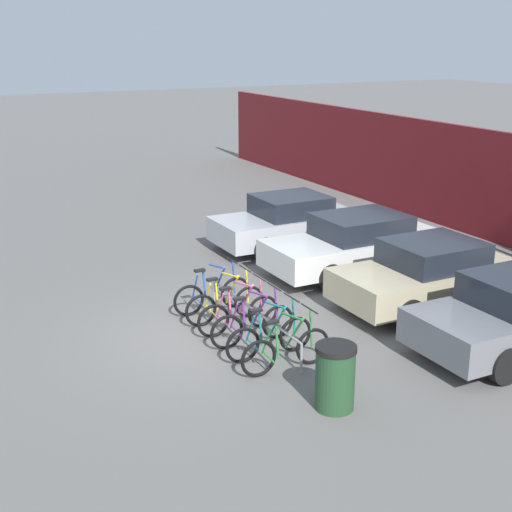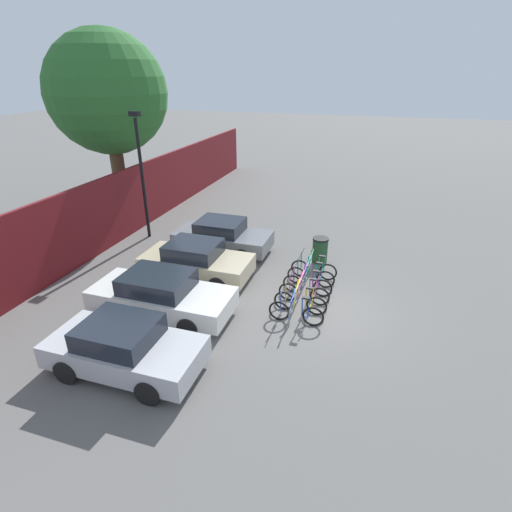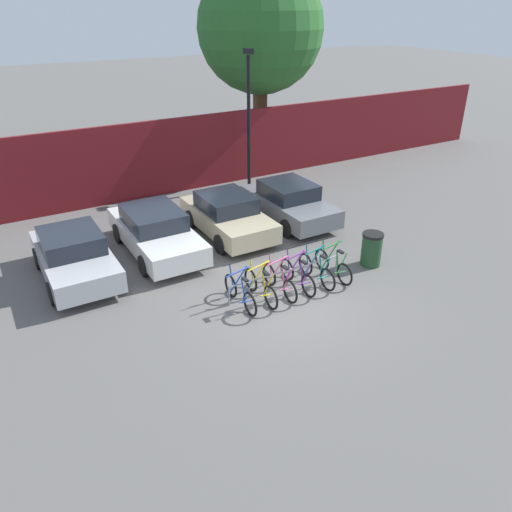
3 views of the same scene
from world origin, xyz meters
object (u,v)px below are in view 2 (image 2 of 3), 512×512
object	(u,v)px
car_silver	(124,347)
tree_behind_hoarding	(107,94)
bike_rack	(301,285)
bicycle_yellow	(300,302)
car_white	(161,295)
car_grey	(222,236)
bicycle_teal	(311,276)
trash_bin	(320,250)
bicycle_purple	(307,285)
bicycle_green	(314,269)
car_beige	(196,261)
bicycle_blue	(296,312)
bicycle_pink	(304,293)
lamp_post	(141,170)

from	to	relation	value
car_silver	tree_behind_hoarding	distance (m)	13.57
bike_rack	bicycle_yellow	xyz separation A→B (m)	(-0.90, -0.15, -0.11)
car_white	car_grey	world-z (taller)	same
car_white	car_grey	size ratio (longest dim) A/B	1.12
bicycle_teal	trash_bin	xyz separation A→B (m)	(2.03, 0.02, 0.14)
bicycle_purple	bicycle_green	xyz separation A→B (m)	(1.23, 0.00, 0.00)
car_beige	tree_behind_hoarding	distance (m)	9.96
bike_rack	car_white	xyz separation A→B (m)	(-2.28, 3.97, 0.21)
bicycle_purple	trash_bin	world-z (taller)	bicycle_purple
bicycle_purple	car_silver	distance (m)	6.34
bike_rack	car_white	world-z (taller)	car_white
car_silver	car_beige	bearing A→B (deg)	4.81
bicycle_green	car_silver	distance (m)	7.37
bicycle_green	car_silver	world-z (taller)	car_silver
car_white	car_grey	xyz separation A→B (m)	(4.99, -0.03, -0.00)
bicycle_blue	bicycle_green	bearing A→B (deg)	2.09
bicycle_pink	tree_behind_hoarding	bearing A→B (deg)	62.03
car_beige	trash_bin	xyz separation A→B (m)	(2.71, -4.11, -0.17)
bicycle_pink	bicycle_teal	size ratio (longest dim) A/B	1.00
bicycle_teal	lamp_post	xyz separation A→B (m)	(2.34, 7.97, 2.71)
bicycle_blue	car_white	distance (m)	4.20
bicycle_teal	bicycle_purple	bearing A→B (deg)	-178.44
bicycle_teal	lamp_post	world-z (taller)	lamp_post
bicycle_yellow	car_grey	world-z (taller)	car_grey
lamp_post	car_grey	bearing A→B (deg)	-98.06
bicycle_yellow	lamp_post	distance (m)	9.40
bicycle_yellow	bicycle_pink	size ratio (longest dim) A/B	1.00
bicycle_blue	bicycle_purple	world-z (taller)	same
bicycle_pink	bicycle_teal	bearing A→B (deg)	0.15
bicycle_pink	bicycle_purple	bearing A→B (deg)	0.15
bicycle_yellow	bicycle_purple	world-z (taller)	same
car_white	trash_bin	world-z (taller)	car_white
lamp_post	trash_bin	distance (m)	8.37
car_silver	car_white	distance (m)	2.61
car_grey	bicycle_blue	bearing A→B (deg)	-135.97
bicycle_pink	bicycle_teal	distance (m)	1.23
car_beige	bicycle_teal	bearing A→B (deg)	-80.74
bicycle_yellow	car_grey	distance (m)	5.47
car_white	car_beige	bearing A→B (deg)	0.24
bicycle_green	car_white	world-z (taller)	car_white
bicycle_green	lamp_post	size ratio (longest dim) A/B	0.31
bicycle_yellow	car_silver	xyz separation A→B (m)	(-3.95, 3.70, 0.31)
bicycle_purple	bicycle_teal	bearing A→B (deg)	-2.95
bicycle_pink	car_grey	size ratio (longest dim) A/B	0.43
bicycle_pink	car_white	distance (m)	4.58
car_beige	lamp_post	size ratio (longest dim) A/B	0.73
trash_bin	bike_rack	bearing A→B (deg)	177.45
bicycle_pink	car_beige	size ratio (longest dim) A/B	0.43
bicycle_green	trash_bin	distance (m)	1.45
bike_rack	bicycle_pink	xyz separation A→B (m)	(-0.31, -0.15, -0.11)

